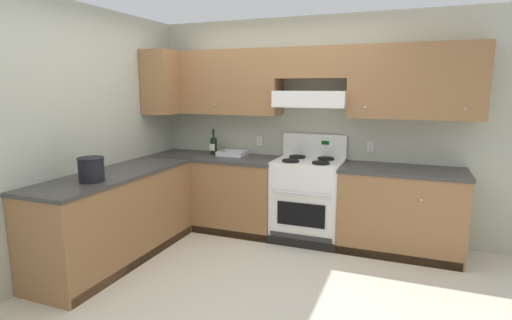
{
  "coord_description": "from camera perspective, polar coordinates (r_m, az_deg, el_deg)",
  "views": [
    {
      "loc": [
        1.48,
        -3.11,
        1.75
      ],
      "look_at": [
        -0.0,
        0.7,
        1.0
      ],
      "focal_mm": 28.12,
      "sensor_mm": 36.0,
      "label": 1
    }
  ],
  "objects": [
    {
      "name": "stove",
      "position": [
        4.67,
        7.36,
        -5.52
      ],
      "size": [
        0.76,
        0.62,
        1.2
      ],
      "color": "white",
      "rests_on": "ground_plane"
    },
    {
      "name": "wall_back",
      "position": [
        4.77,
        8.33,
        7.02
      ],
      "size": [
        4.68,
        0.57,
        2.55
      ],
      "color": "#B7BAA3",
      "rests_on": "ground_plane"
    },
    {
      "name": "bucket",
      "position": [
        3.87,
        -22.4,
        -1.17
      ],
      "size": [
        0.23,
        0.23,
        0.22
      ],
      "color": "black",
      "rests_on": "counter_left_run"
    },
    {
      "name": "bowl",
      "position": [
        4.98,
        -3.36,
        0.86
      ],
      "size": [
        0.34,
        0.27,
        0.06
      ],
      "color": "silver",
      "rests_on": "counter_back_run"
    },
    {
      "name": "wine_bottle",
      "position": [
        5.09,
        -6.05,
        2.2
      ],
      "size": [
        0.08,
        0.08,
        0.31
      ],
      "color": "black",
      "rests_on": "counter_back_run"
    },
    {
      "name": "counter_left_run",
      "position": [
        4.33,
        -19.21,
        -7.65
      ],
      "size": [
        0.63,
        1.91,
        0.91
      ],
      "color": "olive",
      "rests_on": "ground_plane"
    },
    {
      "name": "wall_left",
      "position": [
        4.56,
        -21.31,
        4.49
      ],
      "size": [
        0.47,
        4.0,
        2.55
      ],
      "color": "#B7BAA3",
      "rests_on": "ground_plane"
    },
    {
      "name": "ground_plane",
      "position": [
        3.86,
        -3.89,
        -16.57
      ],
      "size": [
        7.04,
        7.04,
        0.0
      ],
      "primitive_type": "plane",
      "color": "beige"
    },
    {
      "name": "counter_back_run",
      "position": [
        4.71,
        4.91,
        -5.65
      ],
      "size": [
        3.6,
        0.65,
        0.91
      ],
      "color": "olive",
      "rests_on": "ground_plane"
    }
  ]
}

